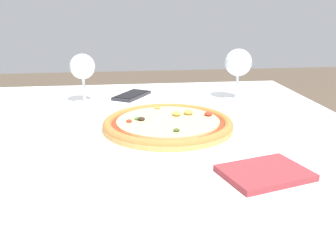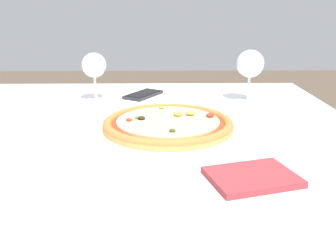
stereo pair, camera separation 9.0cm
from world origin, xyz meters
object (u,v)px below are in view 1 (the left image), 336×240
object	(u,v)px
wine_glass_far_left	(83,68)
dining_table	(104,158)
wine_glass_far_right	(238,64)
cell_phone	(132,95)
pizza_plate	(168,125)

from	to	relation	value
wine_glass_far_left	dining_table	bearing A→B (deg)	-76.10
wine_glass_far_right	cell_phone	distance (m)	0.36
wine_glass_far_left	wine_glass_far_right	xyz separation A→B (m)	(0.48, -0.01, 0.01)
dining_table	pizza_plate	distance (m)	0.19
pizza_plate	dining_table	bearing A→B (deg)	165.47
pizza_plate	cell_phone	world-z (taller)	pizza_plate
wine_glass_far_right	cell_phone	world-z (taller)	wine_glass_far_right
pizza_plate	wine_glass_far_right	world-z (taller)	wine_glass_far_right
wine_glass_far_right	cell_phone	xyz separation A→B (m)	(-0.34, 0.08, -0.11)
pizza_plate	wine_glass_far_right	distance (m)	0.40
dining_table	cell_phone	world-z (taller)	cell_phone
wine_glass_far_left	wine_glass_far_right	size ratio (longest dim) A/B	0.94
dining_table	wine_glass_far_right	xyz separation A→B (m)	(0.42, 0.25, 0.19)
wine_glass_far_right	wine_glass_far_left	bearing A→B (deg)	178.30
dining_table	wine_glass_far_left	bearing A→B (deg)	103.90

